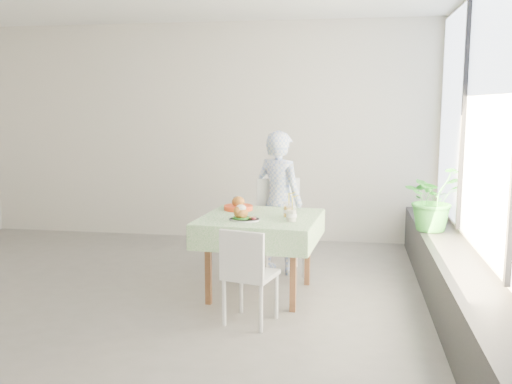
% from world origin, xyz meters
% --- Properties ---
extents(floor, '(6.00, 6.00, 0.00)m').
position_xyz_m(floor, '(0.00, 0.00, 0.00)').
color(floor, '#5E5B59').
rests_on(floor, ground).
extents(wall_back, '(6.00, 0.02, 2.80)m').
position_xyz_m(wall_back, '(0.00, 2.50, 1.40)').
color(wall_back, beige).
rests_on(wall_back, ground).
extents(wall_right, '(0.02, 5.00, 2.80)m').
position_xyz_m(wall_right, '(3.00, 0.00, 1.40)').
color(wall_right, beige).
rests_on(wall_right, ground).
extents(window_pane, '(0.01, 4.80, 2.18)m').
position_xyz_m(window_pane, '(2.97, 0.00, 1.65)').
color(window_pane, '#D1E0F9').
rests_on(window_pane, ground).
extents(window_ledge, '(0.40, 4.80, 0.50)m').
position_xyz_m(window_ledge, '(2.80, 0.00, 0.25)').
color(window_ledge, black).
rests_on(window_ledge, ground).
extents(cafe_table, '(1.13, 1.13, 0.74)m').
position_xyz_m(cafe_table, '(1.10, 0.29, 0.46)').
color(cafe_table, brown).
rests_on(cafe_table, ground).
extents(chair_far, '(0.58, 0.58, 0.98)m').
position_xyz_m(chair_far, '(1.21, 1.01, 0.30)').
color(chair_far, white).
rests_on(chair_far, ground).
extents(chair_near, '(0.46, 0.46, 0.79)m').
position_xyz_m(chair_near, '(1.13, -0.43, 0.24)').
color(chair_near, white).
rests_on(chair_near, ground).
extents(diner, '(0.65, 0.57, 1.49)m').
position_xyz_m(diner, '(1.18, 1.05, 0.75)').
color(diner, '#92ACE9').
rests_on(diner, ground).
extents(main_dish, '(0.27, 0.27, 0.14)m').
position_xyz_m(main_dish, '(0.97, 0.07, 0.79)').
color(main_dish, white).
rests_on(main_dish, cafe_table).
extents(juice_cup_orange, '(0.09, 0.09, 0.26)m').
position_xyz_m(juice_cup_orange, '(1.35, 0.30, 0.80)').
color(juice_cup_orange, white).
rests_on(juice_cup_orange, cafe_table).
extents(juice_cup_lemonade, '(0.10, 0.10, 0.27)m').
position_xyz_m(juice_cup_lemonade, '(1.40, 0.10, 0.81)').
color(juice_cup_lemonade, white).
rests_on(juice_cup_lemonade, cafe_table).
extents(second_dish, '(0.28, 0.28, 0.13)m').
position_xyz_m(second_dish, '(0.84, 0.57, 0.78)').
color(second_dish, red).
rests_on(second_dish, cafe_table).
extents(potted_plant, '(0.78, 0.77, 0.66)m').
position_xyz_m(potted_plant, '(2.73, 1.06, 0.83)').
color(potted_plant, '#2B812B').
rests_on(potted_plant, window_ledge).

